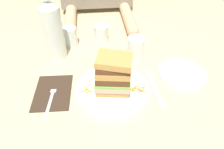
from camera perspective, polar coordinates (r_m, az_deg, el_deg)
ground_plane at (r=0.77m, az=-1.19°, el=-3.44°), size 3.00×3.00×0.00m
main_plate at (r=0.74m, az=0.25°, el=-4.29°), size 0.26×0.26×0.02m
sandwich at (r=0.69m, az=0.32°, el=0.08°), size 0.14×0.11×0.14m
carrot_shred_0 at (r=0.73m, az=-6.50°, el=-4.32°), size 0.02×0.03×0.00m
carrot_shred_1 at (r=0.74m, az=-7.24°, el=-3.59°), size 0.01×0.02×0.00m
carrot_shred_2 at (r=0.74m, az=-7.21°, el=-4.06°), size 0.01×0.02×0.00m
carrot_shred_3 at (r=0.73m, az=-7.44°, el=-4.41°), size 0.03×0.01×0.00m
carrot_shred_4 at (r=0.75m, az=-6.15°, el=-3.00°), size 0.02×0.01×0.00m
carrot_shred_5 at (r=0.73m, az=-6.41°, el=-4.75°), size 0.03×0.01×0.00m
carrot_shred_6 at (r=0.74m, az=7.33°, el=-4.05°), size 0.03×0.02×0.00m
carrot_shred_7 at (r=0.74m, az=5.81°, el=-3.81°), size 0.03×0.02×0.00m
carrot_shred_8 at (r=0.75m, az=8.07°, el=-3.60°), size 0.02×0.00×0.00m
carrot_shred_9 at (r=0.75m, az=6.87°, el=-3.14°), size 0.02×0.03×0.00m
carrot_shred_10 at (r=0.73m, az=5.62°, el=-4.33°), size 0.03×0.01×0.00m
carrot_shred_11 at (r=0.75m, az=8.77°, el=-3.54°), size 0.02×0.03×0.00m
carrot_shred_12 at (r=0.73m, az=7.47°, el=-4.56°), size 0.01×0.02×0.00m
carrot_shred_13 at (r=0.73m, az=8.59°, el=-4.75°), size 0.03×0.02×0.00m
carrot_shred_14 at (r=0.74m, az=6.14°, el=-3.91°), size 0.02×0.03×0.00m
napkin_dark at (r=0.77m, az=-15.89°, el=-4.64°), size 0.14×0.18×0.00m
fork at (r=0.76m, az=-16.28°, el=-5.69°), size 0.03×0.17×0.00m
knife at (r=0.77m, az=11.80°, el=-3.75°), size 0.03×0.20×0.00m
juice_glass at (r=0.90m, az=6.50°, el=7.22°), size 0.07×0.07×0.09m
water_bottle at (r=0.88m, az=-15.93°, el=11.80°), size 0.08×0.08×0.29m
empty_tumbler_0 at (r=0.99m, az=-11.47°, el=10.20°), size 0.07×0.07×0.08m
empty_tumbler_1 at (r=1.01m, az=-2.97°, el=11.26°), size 0.07×0.07×0.07m
side_plate at (r=0.85m, az=18.65°, el=0.25°), size 0.18×0.18×0.01m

